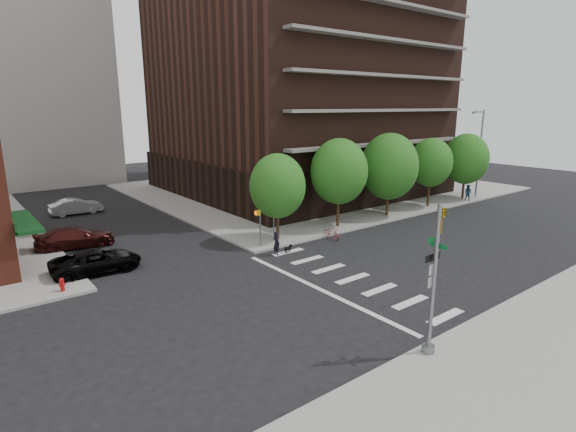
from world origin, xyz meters
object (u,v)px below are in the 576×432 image
Objects in this scene: traffic_signal at (433,292)px; parked_car_black at (96,261)px; parked_car_silver at (76,206)px; scooter at (332,233)px; dog_walker at (276,243)px; fire_hydrant at (62,284)px; parked_car_maroon at (75,237)px; pedestrian_far at (468,193)px.

traffic_signal is 19.16m from parked_car_black.
parked_car_silver is (2.70, 16.34, 0.03)m from parked_car_black.
traffic_signal is 16.23m from scooter.
traffic_signal reaches higher than dog_walker.
scooter is (15.65, -3.43, -0.25)m from parked_car_black.
parked_car_silver reaches higher than scooter.
parked_car_black is (-7.73, 17.41, -2.00)m from traffic_signal.
parked_car_maroon is (2.49, 8.00, 0.18)m from fire_hydrant.
parked_car_maroon is at bearing 166.68° from parked_car_silver.
fire_hydrant is 12.67m from dog_walker.
parked_car_black is 1.14× the size of parked_car_silver.
dog_walker reaches higher than parked_car_black.
traffic_signal is 24.56m from parked_car_maroon.
traffic_signal is 3.74× the size of dog_walker.
fire_hydrant is at bearing 165.03° from parked_car_silver.
pedestrian_far is at bearing -85.86° from dog_walker.
traffic_signal reaches higher than parked_car_black.
scooter is (17.95, -1.31, -0.10)m from fire_hydrant.
dog_walker is at bearing -128.32° from parked_car_maroon.
fire_hydrant is 0.45× the size of pedestrian_far.
traffic_signal reaches higher than scooter.
traffic_signal reaches higher than parked_car_maroon.
parked_car_maroon is at bearing 72.74° from fire_hydrant.
traffic_signal is at bearing -56.74° from fire_hydrant.
parked_car_black is 0.99× the size of parked_car_maroon.
dog_walker is at bearing -159.40° from parked_car_silver.
fire_hydrant is at bearing 178.41° from scooter.
parked_car_silver is (5.00, 18.46, 0.17)m from fire_hydrant.
scooter is 1.05× the size of pedestrian_far.
parked_car_maroon is (0.19, 5.88, 0.04)m from parked_car_black.
traffic_signal reaches higher than parked_car_silver.
traffic_signal is at bearing -116.95° from scooter.
dog_walker is (12.54, -1.80, 0.25)m from fire_hydrant.
dog_walker reaches higher than parked_car_maroon.
traffic_signal is 3.69× the size of pedestrian_far.
parked_car_black is at bearing -101.49° from pedestrian_far.
parked_car_maroon is 18.06m from scooter.
parked_car_silver reaches higher than parked_car_black.
pedestrian_far is (35.31, -8.30, 0.23)m from parked_car_maroon.
parked_car_silver is (-5.03, 33.76, -1.97)m from traffic_signal.
scooter is 5.45m from dog_walker.
pedestrian_far reaches higher than parked_car_silver.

